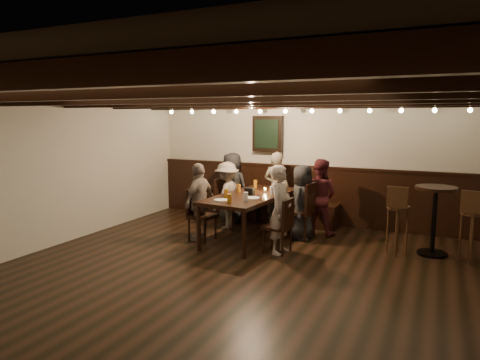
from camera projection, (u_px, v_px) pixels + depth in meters
The scene contains 27 objects.
room at pixel (270, 176), 7.42m from camera, with size 7.00×7.00×7.00m.
dining_table at pixel (251, 198), 7.27m from camera, with size 1.08×2.14×0.78m.
chair_left_near at pixel (228, 213), 8.07m from camera, with size 0.46×0.46×0.94m.
chair_left_far at pixel (201, 224), 7.30m from camera, with size 0.43×0.43×0.88m.
chair_right_near at pixel (300, 221), 7.37m from camera, with size 0.48×0.48×0.98m.
chair_right_far at pixel (278, 236), 6.60m from camera, with size 0.42×0.42×0.85m.
person_bench_left at pixel (232, 188), 8.49m from camera, with size 0.68×0.44×1.39m, color black.
person_bench_centre at pixel (277, 189), 8.18m from camera, with size 0.52×0.34×1.44m, color gray.
person_bench_right at pixel (319, 197), 7.62m from camera, with size 0.66×0.51×1.36m, color maroon.
person_left_near at pixel (227, 195), 8.04m from camera, with size 0.81×0.47×1.26m, color gray.
person_left_far at pixel (200, 202), 7.26m from camera, with size 0.78×0.32×1.32m, color gray.
person_right_near at pixel (302, 202), 7.31m from camera, with size 0.63×0.41×1.28m, color black.
person_right_far at pixel (281, 210), 6.53m from camera, with size 0.50×0.33×1.37m, color #B8A39C.
pint_a at pixel (255, 184), 7.99m from camera, with size 0.07×0.07×0.14m, color #BF7219.
pint_b at pixel (280, 186), 7.69m from camera, with size 0.07×0.07×0.14m, color #BF7219.
pint_c at pixel (239, 188), 7.48m from camera, with size 0.07×0.07×0.14m, color #BF7219.
pint_d at pixel (272, 190), 7.28m from camera, with size 0.07×0.07×0.14m, color silver.
pint_e at pixel (226, 193), 6.97m from camera, with size 0.07×0.07×0.14m, color #BF7219.
pint_f at pixel (246, 197), 6.68m from camera, with size 0.07×0.07×0.14m, color silver.
pint_g at pixel (229, 198), 6.54m from camera, with size 0.07×0.07×0.14m, color #BF7219.
plate_near at pixel (222, 200), 6.73m from camera, with size 0.24×0.24×0.01m, color white.
plate_far at pixel (252, 198), 6.92m from camera, with size 0.24×0.24×0.01m, color white.
condiment_caddy at pixel (250, 191), 7.21m from camera, with size 0.15×0.10×0.12m, color black.
candle at pixel (265, 191), 7.46m from camera, with size 0.05×0.05×0.05m, color beige.
high_top_table at pixel (435, 210), 6.43m from camera, with size 0.59×0.59×1.06m.
bar_stool_left at pixel (397, 229), 6.50m from camera, with size 0.34×0.35×1.07m.
bar_stool_right at pixel (471, 236), 6.12m from camera, with size 0.35×0.37×1.07m.
Camera 1 is at (2.37, -4.66, 2.08)m, focal length 32.00 mm.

